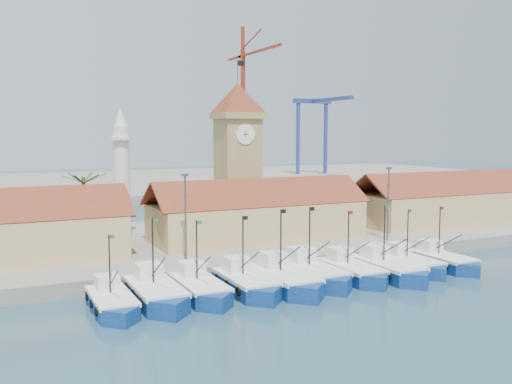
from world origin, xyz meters
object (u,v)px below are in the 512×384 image
boat_0 (113,304)px  minaret (122,173)px  boat_5 (314,275)px  clock_tower (238,153)px

boat_0 → minaret: minaret is taller
boat_0 → boat_5: size_ratio=0.85×
boat_0 → boat_5: 19.75m
minaret → clock_tower: bearing=-7.6°
clock_tower → boat_0: bearing=-132.6°
clock_tower → minaret: 15.30m
boat_5 → boat_0: bearing=-177.9°
clock_tower → minaret: size_ratio=1.39×
boat_0 → minaret: bearing=75.7°
boat_5 → clock_tower: (1.74, 22.66, 11.15)m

